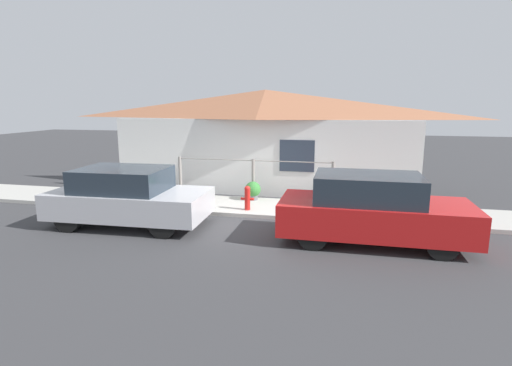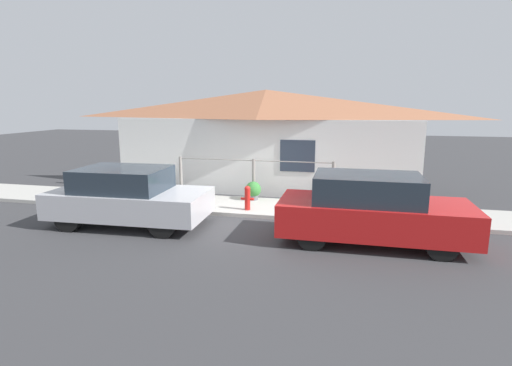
{
  "view_description": "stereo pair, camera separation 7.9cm",
  "coord_description": "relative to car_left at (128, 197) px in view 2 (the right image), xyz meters",
  "views": [
    {
      "loc": [
        2.71,
        -9.95,
        3.02
      ],
      "look_at": [
        0.42,
        0.3,
        0.9
      ],
      "focal_mm": 28.0,
      "sensor_mm": 36.0,
      "label": 1
    },
    {
      "loc": [
        2.79,
        -9.94,
        3.02
      ],
      "look_at": [
        0.42,
        0.3,
        0.9
      ],
      "focal_mm": 28.0,
      "sensor_mm": 36.0,
      "label": 2
    }
  ],
  "objects": [
    {
      "name": "ground_plane",
      "position": [
        2.5,
        1.23,
        -0.72
      ],
      "size": [
        60.0,
        60.0,
        0.0
      ],
      "primitive_type": "plane",
      "color": "#38383A"
    },
    {
      "name": "sidewalk",
      "position": [
        2.5,
        2.2,
        -0.67
      ],
      "size": [
        24.0,
        1.93,
        0.1
      ],
      "color": "#B2AFA8",
      "rests_on": "ground_plane"
    },
    {
      "name": "house",
      "position": [
        2.51,
        4.72,
        2.04
      ],
      "size": [
        10.37,
        2.23,
        3.45
      ],
      "color": "white",
      "rests_on": "ground_plane"
    },
    {
      "name": "fence",
      "position": [
        2.5,
        3.01,
        0.06
      ],
      "size": [
        4.9,
        0.1,
        1.24
      ],
      "color": "gray",
      "rests_on": "sidewalk"
    },
    {
      "name": "car_left",
      "position": [
        0.0,
        0.0,
        0.0
      ],
      "size": [
        3.92,
        1.93,
        1.44
      ],
      "rotation": [
        0.0,
        0.0,
        0.03
      ],
      "color": "#B7B7BC",
      "rests_on": "ground_plane"
    },
    {
      "name": "car_right",
      "position": [
        5.85,
        0.0,
        0.02
      ],
      "size": [
        4.06,
        1.72,
        1.51
      ],
      "rotation": [
        0.0,
        0.0,
        0.0
      ],
      "color": "red",
      "rests_on": "ground_plane"
    },
    {
      "name": "fire_hydrant",
      "position": [
        2.65,
        1.67,
        -0.27
      ],
      "size": [
        0.37,
        0.16,
        0.68
      ],
      "color": "red",
      "rests_on": "sidewalk"
    },
    {
      "name": "potted_plant_near_hydrant",
      "position": [
        2.53,
        2.85,
        -0.32
      ],
      "size": [
        0.48,
        0.48,
        0.56
      ],
      "color": "slate",
      "rests_on": "sidewalk"
    }
  ]
}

